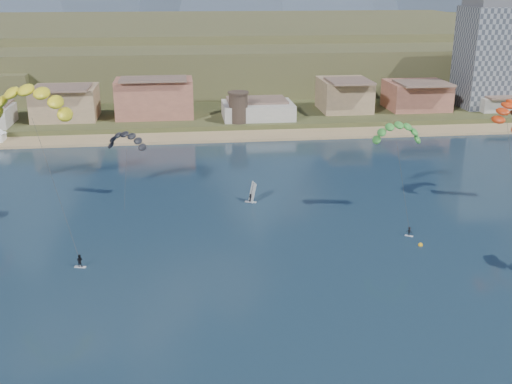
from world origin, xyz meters
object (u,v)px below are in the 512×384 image
at_px(apartment_tower, 495,55).
at_px(buoy, 420,245).
at_px(windsurfer, 251,196).
at_px(kitesurfer_yellow, 30,97).
at_px(watchtower, 238,107).
at_px(kitesurfer_green, 398,130).

height_order(apartment_tower, buoy, apartment_tower).
bearing_deg(windsurfer, buoy, -43.63).
height_order(apartment_tower, kitesurfer_yellow, apartment_tower).
xyz_separation_m(watchtower, kitesurfer_yellow, (-38.90, -69.64, 16.33)).
bearing_deg(watchtower, buoy, -75.51).
height_order(watchtower, kitesurfer_green, kitesurfer_green).
bearing_deg(kitesurfer_green, watchtower, 107.36).
relative_size(watchtower, kitesurfer_yellow, 0.31).
bearing_deg(buoy, kitesurfer_yellow, 168.08).
bearing_deg(windsurfer, kitesurfer_green, -20.32).
relative_size(apartment_tower, kitesurfer_green, 1.72).
relative_size(kitesurfer_yellow, kitesurfer_green, 1.50).
height_order(watchtower, windsurfer, watchtower).
relative_size(watchtower, buoy, 11.62).
distance_m(kitesurfer_green, buoy, 20.87).
xyz_separation_m(watchtower, kitesurfer_green, (21.29, -68.13, 9.03)).
bearing_deg(kitesurfer_green, apartment_tower, 54.44).
relative_size(kitesurfer_green, buoy, 25.12).
relative_size(kitesurfer_yellow, windsurfer, 7.19).
distance_m(kitesurfer_yellow, windsurfer, 43.04).
xyz_separation_m(apartment_tower, kitesurfer_yellow, (-118.90, -83.64, 4.88)).
bearing_deg(kitesurfer_yellow, windsurfer, 16.44).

